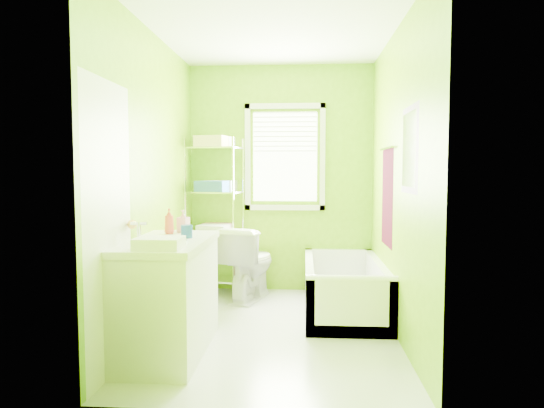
# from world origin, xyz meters

# --- Properties ---
(ground) EXTENTS (2.90, 2.90, 0.00)m
(ground) POSITION_xyz_m (0.00, 0.00, 0.00)
(ground) COLOR silver
(ground) RESTS_ON ground
(room_envelope) EXTENTS (2.14, 2.94, 2.62)m
(room_envelope) POSITION_xyz_m (0.00, 0.00, 1.55)
(room_envelope) COLOR #74AD08
(room_envelope) RESTS_ON ground
(window) EXTENTS (0.92, 0.05, 1.22)m
(window) POSITION_xyz_m (0.05, 1.42, 1.61)
(window) COLOR white
(window) RESTS_ON ground
(door) EXTENTS (0.09, 0.80, 2.00)m
(door) POSITION_xyz_m (-1.04, -1.00, 1.00)
(door) COLOR white
(door) RESTS_ON ground
(right_wall_decor) EXTENTS (0.04, 1.48, 1.17)m
(right_wall_decor) POSITION_xyz_m (1.04, -0.02, 1.32)
(right_wall_decor) COLOR #420718
(right_wall_decor) RESTS_ON ground
(bathtub) EXTENTS (0.76, 1.63, 0.53)m
(bathtub) POSITION_xyz_m (0.67, 0.61, 0.17)
(bathtub) COLOR white
(bathtub) RESTS_ON ground
(toilet) EXTENTS (0.65, 0.88, 0.80)m
(toilet) POSITION_xyz_m (-0.33, 1.01, 0.40)
(toilet) COLOR white
(toilet) RESTS_ON ground
(vanity) EXTENTS (0.60, 1.16, 1.08)m
(vanity) POSITION_xyz_m (-0.77, -0.57, 0.46)
(vanity) COLOR silver
(vanity) RESTS_ON ground
(wire_shelf_unit) EXTENTS (0.65, 0.53, 1.78)m
(wire_shelf_unit) POSITION_xyz_m (-0.71, 1.25, 1.09)
(wire_shelf_unit) COLOR silver
(wire_shelf_unit) RESTS_ON ground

